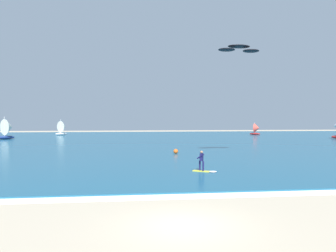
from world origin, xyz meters
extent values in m
plane|color=tan|center=(0.00, 0.00, 0.00)|extent=(220.00, 220.00, 0.00)
cube|color=navy|center=(0.00, 50.38, 0.05)|extent=(160.00, 90.00, 0.10)
cube|color=white|center=(-1.62, 5.17, 0.01)|extent=(106.37, 1.95, 0.01)
cube|color=yellow|center=(3.55, 12.58, 0.12)|extent=(1.43, 1.08, 0.05)
cylinder|color=#19194C|center=(3.65, 12.39, 0.55)|extent=(0.14, 0.14, 0.80)
cylinder|color=#19194C|center=(3.46, 12.77, 0.55)|extent=(0.14, 0.14, 0.80)
cube|color=#19194C|center=(3.55, 12.58, 1.25)|extent=(0.37, 0.42, 0.60)
sphere|color=#9E7051|center=(3.55, 12.58, 1.66)|extent=(0.22, 0.22, 0.22)
cylinder|color=#19194C|center=(3.38, 12.43, 1.30)|extent=(0.48, 0.33, 0.39)
cylinder|color=#19194C|center=(3.60, 12.81, 1.30)|extent=(0.48, 0.33, 0.39)
ellipsoid|color=white|center=(4.38, 12.10, 0.14)|extent=(0.87, 0.91, 0.08)
ellipsoid|color=black|center=(9.98, 22.34, 12.48)|extent=(2.76, 1.83, 0.30)
ellipsoid|color=black|center=(8.51, 22.18, 12.04)|extent=(2.07, 1.76, 0.30)
ellipsoid|color=black|center=(11.45, 22.50, 12.04)|extent=(2.07, 1.76, 0.30)
ellipsoid|color=navy|center=(-28.21, 58.07, 0.48)|extent=(3.64, 3.94, 0.75)
cylinder|color=silver|center=(-28.33, 57.93, 2.85)|extent=(0.13, 0.13, 4.00)
cone|color=silver|center=(-27.76, 58.60, 2.65)|extent=(3.70, 3.51, 3.36)
ellipsoid|color=maroon|center=(31.06, 70.38, 0.37)|extent=(2.90, 2.60, 0.55)
cylinder|color=silver|center=(30.95, 70.47, 2.10)|extent=(0.09, 0.09, 2.91)
cone|color=#D84C3F|center=(31.45, 70.07, 1.96)|extent=(2.52, 2.70, 2.45)
ellipsoid|color=white|center=(-20.29, 74.45, 0.43)|extent=(3.21, 3.45, 0.66)
cylinder|color=silver|center=(-20.40, 74.33, 2.52)|extent=(0.11, 0.11, 3.52)
cone|color=silver|center=(-19.89, 74.91, 2.34)|extent=(3.24, 3.10, 2.95)
sphere|color=#E55919|center=(3.35, 26.03, 0.39)|extent=(0.57, 0.57, 0.57)
camera|label=1|loc=(-2.11, -12.85, 4.31)|focal=34.50mm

